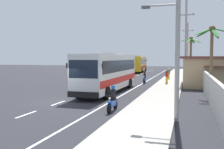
# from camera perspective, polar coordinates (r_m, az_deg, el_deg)

# --- Properties ---
(ground_plane) EXTENTS (160.00, 160.00, 0.00)m
(ground_plane) POSITION_cam_1_polar(r_m,az_deg,el_deg) (19.88, -10.65, -5.86)
(ground_plane) COLOR #28282D
(sidewalk_kerb) EXTENTS (3.20, 90.00, 0.14)m
(sidewalk_kerb) POSITION_cam_1_polar(r_m,az_deg,el_deg) (27.69, 11.94, -3.00)
(sidewalk_kerb) COLOR #A8A399
(sidewalk_kerb) RESTS_ON ground
(lane_markings) EXTENTS (3.62, 71.00, 0.01)m
(lane_markings) POSITION_cam_1_polar(r_m,az_deg,el_deg) (33.07, 4.55, -1.94)
(lane_markings) COLOR white
(lane_markings) RESTS_ON ground
(boundary_wall) EXTENTS (0.24, 60.00, 1.99)m
(boundary_wall) POSITION_cam_1_polar(r_m,az_deg,el_deg) (31.54, 19.46, -0.62)
(boundary_wall) COLOR #B2B2AD
(boundary_wall) RESTS_ON ground
(coach_bus_foreground) EXTENTS (2.99, 12.16, 3.87)m
(coach_bus_foreground) POSITION_cam_1_polar(r_m,az_deg,el_deg) (24.42, -0.76, 0.75)
(coach_bus_foreground) COLOR silver
(coach_bus_foreground) RESTS_ON ground
(coach_bus_far_lane) EXTENTS (3.40, 11.73, 3.73)m
(coach_bus_far_lane) POSITION_cam_1_polar(r_m,az_deg,el_deg) (57.76, 5.86, 2.45)
(coach_bus_far_lane) COLOR gold
(coach_bus_far_lane) RESTS_ON ground
(motorcycle_beside_bus) EXTENTS (0.56, 1.96, 1.54)m
(motorcycle_beside_bus) POSITION_cam_1_polar(r_m,az_deg,el_deg) (32.73, 7.25, -0.91)
(motorcycle_beside_bus) COLOR black
(motorcycle_beside_bus) RESTS_ON ground
(motorcycle_trailing) EXTENTS (0.56, 1.96, 1.62)m
(motorcycle_trailing) POSITION_cam_1_polar(r_m,az_deg,el_deg) (15.82, 0.15, -5.88)
(motorcycle_trailing) COLOR black
(motorcycle_trailing) RESTS_ON ground
(pedestrian_near_kerb) EXTENTS (0.36, 0.36, 1.61)m
(pedestrian_near_kerb) POSITION_cam_1_polar(r_m,az_deg,el_deg) (38.56, 12.55, 0.26)
(pedestrian_near_kerb) COLOR gold
(pedestrian_near_kerb) RESTS_ON sidewalk_kerb
(pedestrian_midwalk) EXTENTS (0.36, 0.36, 1.69)m
(pedestrian_midwalk) POSITION_cam_1_polar(r_m,az_deg,el_deg) (31.90, 12.11, -0.39)
(pedestrian_midwalk) COLOR gold
(pedestrian_midwalk) RESTS_ON sidewalk_kerb
(utility_pole_nearest) EXTENTS (3.13, 0.24, 8.23)m
(utility_pole_nearest) POSITION_cam_1_polar(r_m,az_deg,el_deg) (13.67, 14.17, 8.26)
(utility_pole_nearest) COLOR #9E9E99
(utility_pole_nearest) RESTS_ON ground
(utility_pole_mid) EXTENTS (1.99, 0.24, 10.30)m
(utility_pole_mid) POSITION_cam_1_polar(r_m,az_deg,el_deg) (32.55, 16.13, 7.19)
(utility_pole_mid) COLOR #9E9E99
(utility_pole_mid) RESTS_ON ground
(utility_pole_far) EXTENTS (2.22, 0.24, 9.97)m
(utility_pole_far) POSITION_cam_1_polar(r_m,az_deg,el_deg) (51.40, 16.47, 5.74)
(utility_pole_far) COLOR #9E9E99
(utility_pole_far) RESTS_ON ground
(palm_nearest) EXTENTS (3.12, 2.92, 5.99)m
(palm_nearest) POSITION_cam_1_polar(r_m,az_deg,el_deg) (23.16, 21.35, 6.24)
(palm_nearest) COLOR brown
(palm_nearest) RESTS_ON ground
(palm_second) EXTENTS (2.81, 2.69, 6.16)m
(palm_second) POSITION_cam_1_polar(r_m,az_deg,el_deg) (36.65, 17.18, 5.38)
(palm_second) COLOR brown
(palm_second) RESTS_ON ground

